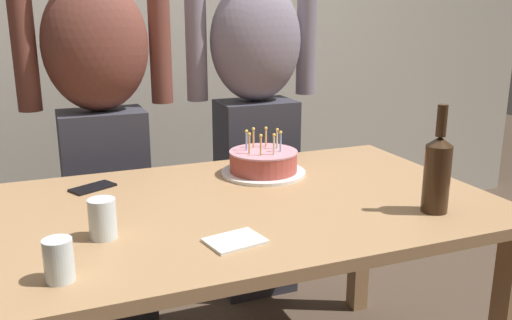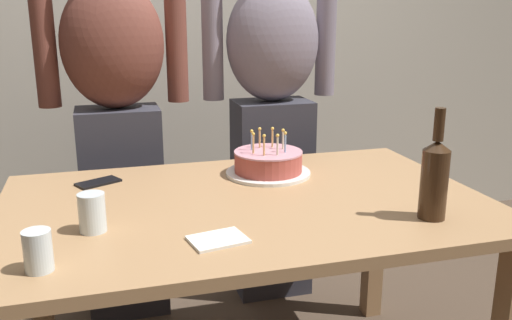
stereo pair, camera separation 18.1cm
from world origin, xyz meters
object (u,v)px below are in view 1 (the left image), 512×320
at_px(wine_bottle, 437,172).
at_px(person_woman_cardigan, 256,111).
at_px(birthday_cake, 263,163).
at_px(person_man_bearded, 102,122).
at_px(water_glass_far, 103,219).
at_px(cell_phone, 93,188).
at_px(napkin_stack, 235,241).
at_px(water_glass_near, 59,260).

height_order(wine_bottle, person_woman_cardigan, person_woman_cardigan).
relative_size(birthday_cake, person_man_bearded, 0.18).
bearing_deg(water_glass_far, cell_phone, 87.74).
xyz_separation_m(napkin_stack, person_woman_cardigan, (0.47, 1.04, 0.13)).
xyz_separation_m(birthday_cake, water_glass_far, (-0.61, -0.37, 0.01)).
xyz_separation_m(water_glass_near, cell_phone, (0.14, 0.64, -0.04)).
height_order(birthday_cake, napkin_stack, birthday_cake).
bearing_deg(wine_bottle, birthday_cake, 121.00).
distance_m(water_glass_near, water_glass_far, 0.24).
relative_size(water_glass_far, napkin_stack, 0.74).
height_order(napkin_stack, person_man_bearded, person_man_bearded).
relative_size(person_man_bearded, person_woman_cardigan, 1.00).
bearing_deg(cell_phone, water_glass_near, -129.55).
relative_size(water_glass_far, person_man_bearded, 0.06).
bearing_deg(person_woman_cardigan, person_man_bearded, 0.00).
distance_m(birthday_cake, water_glass_near, 0.93).
bearing_deg(person_man_bearded, birthday_cake, 134.50).
relative_size(water_glass_far, wine_bottle, 0.33).
xyz_separation_m(water_glass_far, wine_bottle, (0.93, -0.16, 0.07)).
bearing_deg(birthday_cake, napkin_stack, -119.53).
bearing_deg(wine_bottle, water_glass_near, -177.72).
relative_size(birthday_cake, water_glass_far, 2.87).
height_order(birthday_cake, person_woman_cardigan, person_woman_cardigan).
xyz_separation_m(wine_bottle, person_woman_cardigan, (-0.15, 1.04, 0.01)).
relative_size(napkin_stack, person_man_bearded, 0.09).
relative_size(birthday_cake, wine_bottle, 0.95).
bearing_deg(water_glass_near, person_man_bearded, 78.16).
height_order(person_man_bearded, person_woman_cardigan, same).
bearing_deg(birthday_cake, cell_phone, 174.37).
bearing_deg(water_glass_far, person_man_bearded, 82.94).
relative_size(birthday_cake, napkin_stack, 2.13).
bearing_deg(water_glass_far, birthday_cake, 31.44).
distance_m(napkin_stack, person_woman_cardigan, 1.15).
distance_m(wine_bottle, napkin_stack, 0.63).
bearing_deg(person_man_bearded, napkin_stack, 100.91).
xyz_separation_m(water_glass_far, cell_phone, (0.02, 0.43, -0.05)).
bearing_deg(cell_phone, birthday_cake, -33.14).
relative_size(water_glass_near, napkin_stack, 0.68).
xyz_separation_m(birthday_cake, napkin_stack, (-0.30, -0.53, -0.04)).
bearing_deg(napkin_stack, water_glass_far, 153.08).
distance_m(water_glass_near, napkin_stack, 0.43).
xyz_separation_m(birthday_cake, water_glass_near, (-0.73, -0.58, 0.01)).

